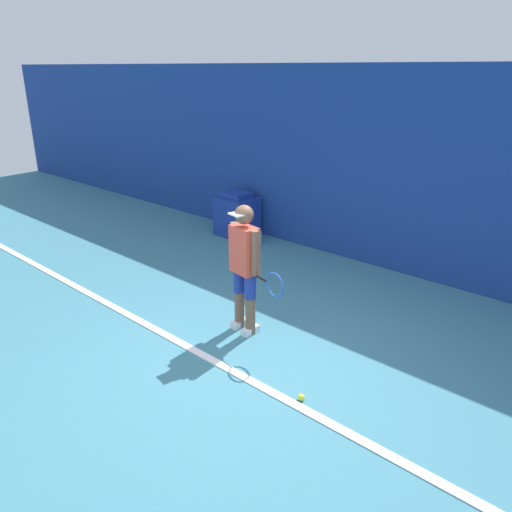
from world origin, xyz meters
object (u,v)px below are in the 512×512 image
object	(u,v)px
covered_chair	(237,215)
water_bottle	(260,236)
tennis_player	(245,264)
tennis_ball	(301,397)

from	to	relation	value
covered_chair	water_bottle	distance (m)	0.68
tennis_player	water_bottle	distance (m)	3.31
tennis_player	covered_chair	world-z (taller)	tennis_player
covered_chair	water_bottle	size ratio (longest dim) A/B	3.19
tennis_player	tennis_ball	world-z (taller)	tennis_player
tennis_ball	water_bottle	bearing A→B (deg)	136.77
water_bottle	tennis_player	bearing A→B (deg)	-51.25
tennis_ball	water_bottle	size ratio (longest dim) A/B	0.26
tennis_player	water_bottle	world-z (taller)	tennis_player
covered_chair	water_bottle	bearing A→B (deg)	-5.48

